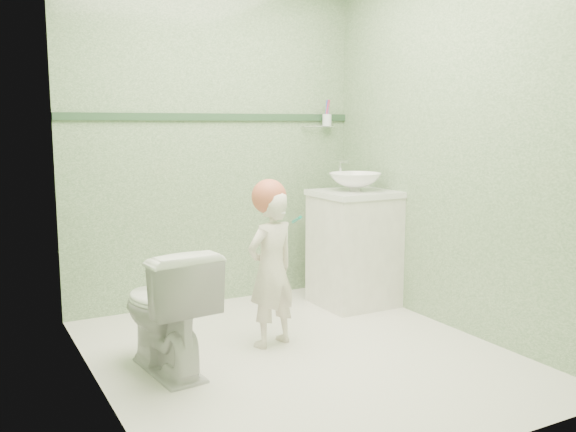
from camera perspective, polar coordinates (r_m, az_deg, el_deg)
ground at (r=3.65m, az=1.15°, el=-12.53°), size 2.50×2.50×0.00m
room_shell at (r=3.41m, az=1.21°, el=6.68°), size 2.50×2.54×2.40m
trim_stripe at (r=4.52m, az=-6.66°, el=8.97°), size 2.20×0.02×0.05m
vanity at (r=4.54m, az=6.04°, el=-3.10°), size 0.52×0.50×0.80m
counter at (r=4.47m, az=6.12°, el=2.05°), size 0.54×0.52×0.04m
basin at (r=4.46m, az=6.14°, el=3.12°), size 0.37×0.37×0.13m
faucet at (r=4.61m, az=4.85°, el=4.31°), size 0.03×0.13×0.18m
cup_holder at (r=4.88m, az=3.50°, el=8.77°), size 0.26×0.07×0.21m
toilet at (r=3.38m, az=-11.12°, el=-8.36°), size 0.45×0.70×0.68m
toddler at (r=3.67m, az=-1.54°, el=-4.88°), size 0.38×0.30×0.92m
hair_cap at (r=3.61m, az=-1.74°, el=1.78°), size 0.20×0.20×0.20m
teal_toothbrush at (r=3.57m, az=0.66°, el=-0.26°), size 0.11×0.14×0.08m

